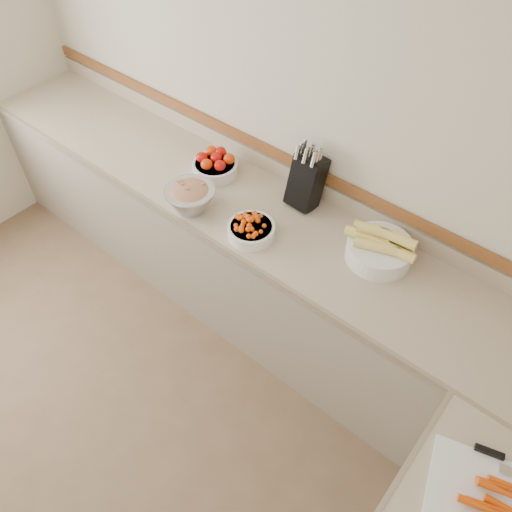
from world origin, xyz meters
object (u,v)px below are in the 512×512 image
Objects in this scene: corn_bowl at (380,247)px; rhubarb_bowl at (190,197)px; cutting_board at (498,511)px; knife_block at (307,180)px; cherry_tomato_bowl at (251,229)px; tomato_bowl at (215,165)px.

corn_bowl is 1.32× the size of rhubarb_bowl.
corn_bowl reaches higher than cutting_board.
knife_block is 1.54× the size of cherry_tomato_bowl.
rhubarb_bowl is 1.93m from cutting_board.
cherry_tomato_bowl is 0.68× the size of corn_bowl.
tomato_bowl is at bearing 109.18° from rhubarb_bowl.
cutting_board is (1.49, -0.48, -0.03)m from cherry_tomato_bowl.
corn_bowl is 0.65× the size of cutting_board.
knife_block is 1.44× the size of tomato_bowl.
corn_bowl is (0.58, 0.28, 0.03)m from cherry_tomato_bowl.
rhubarb_bowl is at bearing -136.14° from knife_block.
cutting_board is at bearing -17.99° from cherry_tomato_bowl.
knife_block is 0.40m from cherry_tomato_bowl.
knife_block reaches higher than cherry_tomato_bowl.
tomato_bowl is 2.12m from cutting_board.
cutting_board is at bearing -20.60° from tomato_bowl.
tomato_bowl is at bearing -179.04° from corn_bowl.
rhubarb_bowl reaches higher than cherry_tomato_bowl.
knife_block is 0.62m from rhubarb_bowl.
cutting_board is at bearing -13.12° from rhubarb_bowl.
knife_block reaches higher than tomato_bowl.
cherry_tomato_bowl is 0.44× the size of cutting_board.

